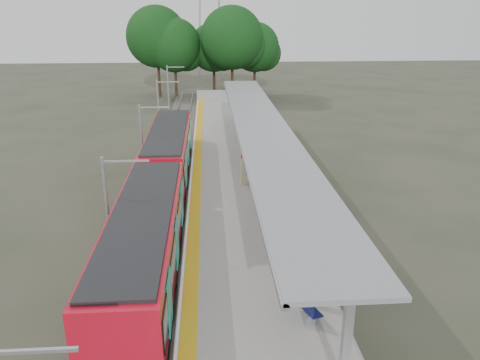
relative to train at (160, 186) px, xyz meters
name	(u,v)px	position (x,y,z in m)	size (l,w,h in m)	color
trackbed	(171,173)	(0.00, 7.68, -1.93)	(3.00, 70.00, 0.24)	#59544C
platform	(233,167)	(4.50, 7.68, -1.55)	(6.00, 50.00, 1.00)	gray
tactile_strip	(198,161)	(1.95, 7.68, -1.04)	(0.60, 50.00, 0.02)	gold
end_fence	(221,95)	(4.50, 32.63, -0.45)	(6.00, 0.10, 1.20)	#9EA0A5
train	(160,186)	(0.00, 0.00, 0.00)	(2.74, 27.60, 3.62)	black
canopy	(261,130)	(6.11, 3.87, 2.15)	(3.27, 38.00, 3.66)	#9EA0A5
tree_cluster	(202,42)	(2.28, 40.41, 5.36)	(20.68, 11.24, 12.11)	#382316
catenary_masts	(143,140)	(-1.72, 6.68, 0.86)	(2.08, 48.16, 5.40)	#9EA0A5
bench_near	(305,305)	(6.07, -10.98, -0.55)	(0.89, 1.45, 0.95)	#0F164E
bench_mid	(275,169)	(7.12, 4.20, -0.56)	(0.78, 1.42, 0.93)	#0F164E
bench_far	(261,144)	(6.89, 10.33, -0.56)	(0.74, 1.44, 0.94)	#0F164E
info_pillar_near	(293,236)	(6.45, -6.32, -0.21)	(0.44, 0.44, 1.95)	beige
info_pillar_far	(244,171)	(4.95, 2.77, -0.21)	(0.44, 0.44, 1.94)	beige
litter_bin	(245,153)	(5.43, 7.98, -0.54)	(0.50, 0.50, 1.02)	#9EA0A5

